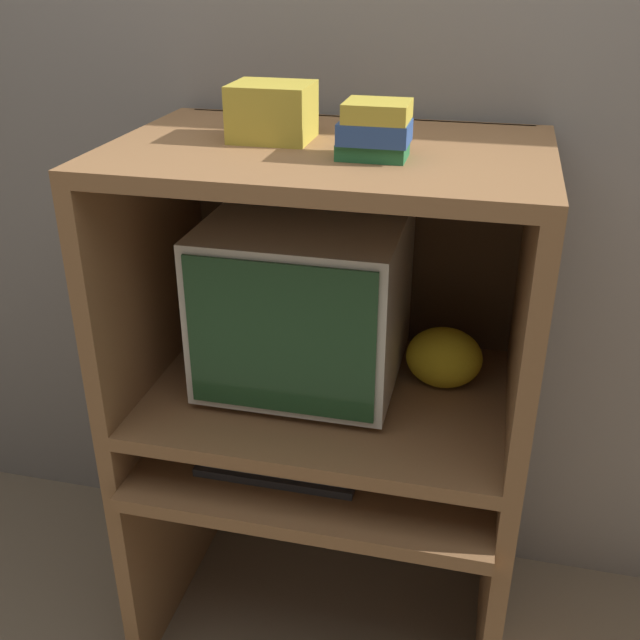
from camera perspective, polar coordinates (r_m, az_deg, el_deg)
The scene contains 10 objects.
wall_back at distance 1.99m, azimuth 3.19°, elevation 13.99°, with size 6.00×0.06×2.60m.
desk_base at distance 2.04m, azimuth 0.29°, elevation -14.82°, with size 0.93×0.66×0.61m.
desk_monitor_shelf at distance 1.87m, azimuth 0.61°, elevation -6.14°, with size 0.93×0.63×0.15m.
hutch_upper at distance 1.70m, azimuth 0.93°, elevation 6.78°, with size 0.93×0.63×0.60m.
crt_monitor at distance 1.81m, azimuth -1.08°, elevation 1.61°, with size 0.46×0.46×0.41m.
keyboard at distance 1.82m, azimuth -3.11°, elevation -10.96°, with size 0.38×0.15×0.03m.
mouse at distance 1.79m, azimuth 5.26°, elevation -11.70°, with size 0.07×0.05×0.03m.
snack_bag at distance 1.85m, azimuth 9.43°, elevation -2.84°, with size 0.19×0.14×0.15m.
book_stack at distance 1.50m, azimuth 4.22°, elevation 14.24°, with size 0.14×0.11×0.11m.
storage_box at distance 1.66m, azimuth -3.66°, elevation 15.55°, with size 0.17×0.14×0.12m.
Camera 1 is at (0.35, -1.22, 1.73)m, focal length 42.00 mm.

